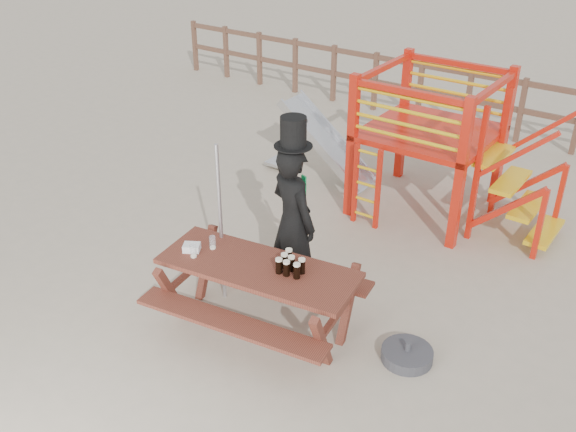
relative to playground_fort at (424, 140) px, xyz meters
name	(u,v)px	position (x,y,z in m)	size (l,w,h in m)	color
ground	(266,326)	(-0.12, -3.58, -1.07)	(60.00, 60.00, 0.00)	tan
back_fence	(495,98)	(-0.12, 3.42, -0.34)	(15.09, 0.09, 1.20)	brown
playground_fort	(424,140)	(0.00, 0.00, 0.00)	(4.71, 1.84, 2.10)	red
picnic_table	(258,289)	(-0.17, -3.65, -0.55)	(2.33, 1.77, 0.83)	brown
man_with_hat	(293,218)	(-0.29, -2.83, -0.08)	(0.79, 0.64, 2.21)	black
metal_pole	(221,225)	(-0.86, -3.43, -0.09)	(0.04, 0.04, 1.96)	#B2B2B7
parasol_base	(407,355)	(1.41, -3.17, -1.01)	(0.54, 0.54, 0.23)	#38383D
paper_bag	(192,247)	(-0.94, -3.83, -0.21)	(0.18, 0.14, 0.08)	white
stout_pints	(290,264)	(0.17, -3.54, -0.16)	(0.30, 0.28, 0.17)	black
empty_glasses	(203,247)	(-0.81, -3.79, -0.18)	(0.12, 0.32, 0.15)	silver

